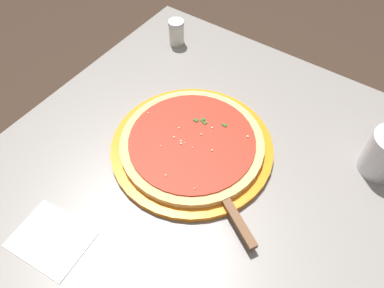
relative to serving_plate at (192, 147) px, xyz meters
name	(u,v)px	position (x,y,z in m)	size (l,w,h in m)	color
ground_plane	(197,276)	(0.04, -0.02, -0.79)	(5.00, 5.00, 0.00)	#38281E
restaurant_table	(200,194)	(0.04, -0.02, -0.16)	(0.90, 0.93, 0.78)	black
serving_plate	(192,147)	(0.00, 0.00, 0.00)	(0.38, 0.38, 0.01)	orange
pizza	(192,143)	(0.00, 0.00, 0.02)	(0.33, 0.33, 0.02)	#DBB26B
pizza_server	(228,204)	(0.15, -0.09, 0.01)	(0.21, 0.15, 0.01)	silver
napkin_folded_right	(51,239)	(-0.10, -0.34, -0.01)	(0.15, 0.12, 0.00)	white
parmesan_shaker	(176,32)	(-0.27, 0.31, 0.03)	(0.05, 0.05, 0.07)	silver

